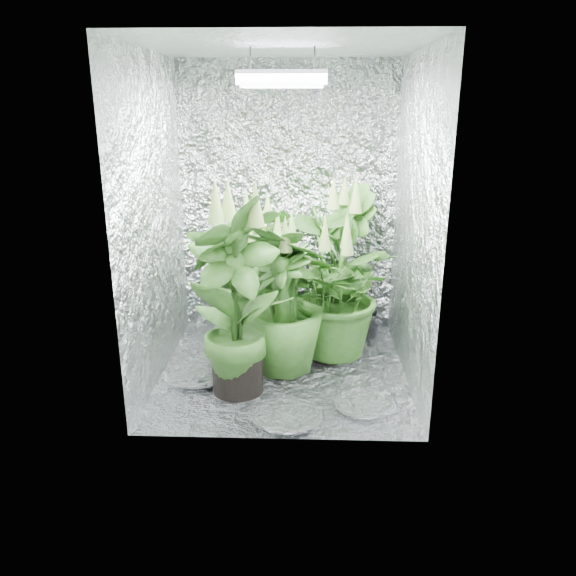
# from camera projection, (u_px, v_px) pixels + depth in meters

# --- Properties ---
(ground) EXTENTS (1.60, 1.60, 0.00)m
(ground) POSITION_uv_depth(u_px,v_px,m) (283.00, 371.00, 3.74)
(ground) COLOR white
(ground) RESTS_ON ground
(walls) EXTENTS (1.62, 1.62, 2.00)m
(walls) POSITION_uv_depth(u_px,v_px,m) (283.00, 223.00, 3.43)
(walls) COLOR white
(walls) RESTS_ON ground
(ceiling) EXTENTS (1.60, 1.60, 0.01)m
(ceiling) POSITION_uv_depth(u_px,v_px,m) (282.00, 46.00, 3.12)
(ceiling) COLOR white
(ceiling) RESTS_ON walls
(grow_lamp) EXTENTS (0.50, 0.30, 0.22)m
(grow_lamp) POSITION_uv_depth(u_px,v_px,m) (283.00, 79.00, 3.17)
(grow_lamp) COLOR gray
(grow_lamp) RESTS_ON ceiling
(plant_a) EXTENTS (1.19, 1.19, 1.13)m
(plant_a) POSITION_uv_depth(u_px,v_px,m) (256.00, 269.00, 4.12)
(plant_a) COLOR black
(plant_a) RESTS_ON ground
(plant_b) EXTENTS (0.64, 0.64, 0.98)m
(plant_b) POSITION_uv_depth(u_px,v_px,m) (268.00, 293.00, 3.92)
(plant_b) COLOR black
(plant_b) RESTS_ON ground
(plant_c) EXTENTS (0.73, 0.73, 1.23)m
(plant_c) POSITION_uv_depth(u_px,v_px,m) (338.00, 264.00, 4.13)
(plant_c) COLOR black
(plant_c) RESTS_ON ground
(plant_d) EXTENTS (0.69, 0.69, 1.07)m
(plant_d) POSITION_uv_depth(u_px,v_px,m) (283.00, 301.00, 3.59)
(plant_d) COLOR black
(plant_d) RESTS_ON ground
(plant_e) EXTENTS (1.03, 1.03, 1.01)m
(plant_e) POSITION_uv_depth(u_px,v_px,m) (330.00, 292.00, 3.79)
(plant_e) COLOR black
(plant_e) RESTS_ON ground
(plant_f) EXTENTS (0.90, 0.90, 1.31)m
(plant_f) POSITION_uv_depth(u_px,v_px,m) (236.00, 297.00, 3.30)
(plant_f) COLOR black
(plant_f) RESTS_ON ground
(circulation_fan) EXTENTS (0.17, 0.34, 0.39)m
(circulation_fan) POSITION_uv_depth(u_px,v_px,m) (364.00, 316.00, 4.25)
(circulation_fan) COLOR black
(circulation_fan) RESTS_ON ground
(plant_label) EXTENTS (0.05, 0.03, 0.08)m
(plant_label) POSITION_uv_depth(u_px,v_px,m) (248.00, 348.00, 3.36)
(plant_label) COLOR white
(plant_label) RESTS_ON plant_f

